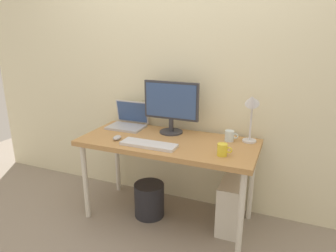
% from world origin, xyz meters
% --- Properties ---
extents(ground_plane, '(6.00, 6.00, 0.00)m').
position_xyz_m(ground_plane, '(0.00, 0.00, 0.00)').
color(ground_plane, gray).
extents(back_wall, '(4.40, 0.04, 2.60)m').
position_xyz_m(back_wall, '(0.00, 0.38, 1.30)').
color(back_wall, beige).
rests_on(back_wall, ground_plane).
extents(desk, '(1.43, 0.63, 0.72)m').
position_xyz_m(desk, '(0.00, 0.00, 0.65)').
color(desk, '#B7844C').
rests_on(desk, ground_plane).
extents(monitor, '(0.48, 0.20, 0.45)m').
position_xyz_m(monitor, '(-0.05, 0.19, 0.97)').
color(monitor, '#333338').
rests_on(monitor, desk).
extents(laptop, '(0.32, 0.26, 0.23)m').
position_xyz_m(laptop, '(-0.47, 0.20, 0.78)').
color(laptop, '#B2B2B7').
rests_on(laptop, desk).
extents(desk_lamp, '(0.11, 0.16, 0.41)m').
position_xyz_m(desk_lamp, '(0.61, 0.19, 1.01)').
color(desk_lamp, silver).
rests_on(desk_lamp, desk).
extents(keyboard, '(0.44, 0.14, 0.02)m').
position_xyz_m(keyboard, '(-0.09, -0.18, 0.73)').
color(keyboard, silver).
rests_on(keyboard, desk).
extents(mouse, '(0.06, 0.09, 0.03)m').
position_xyz_m(mouse, '(-0.39, -0.15, 0.73)').
color(mouse, '#B2B2B7').
rests_on(mouse, desk).
extents(coffee_mug, '(0.11, 0.07, 0.09)m').
position_xyz_m(coffee_mug, '(0.48, -0.15, 0.76)').
color(coffee_mug, yellow).
rests_on(coffee_mug, desk).
extents(glass_cup, '(0.11, 0.07, 0.09)m').
position_xyz_m(glass_cup, '(0.46, 0.17, 0.76)').
color(glass_cup, silver).
rests_on(glass_cup, desk).
extents(computer_tower, '(0.18, 0.36, 0.42)m').
position_xyz_m(computer_tower, '(0.53, 0.06, 0.21)').
color(computer_tower, silver).
rests_on(computer_tower, ground_plane).
extents(wastebasket, '(0.26, 0.26, 0.30)m').
position_xyz_m(wastebasket, '(-0.16, -0.03, 0.15)').
color(wastebasket, '#232328').
rests_on(wastebasket, ground_plane).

